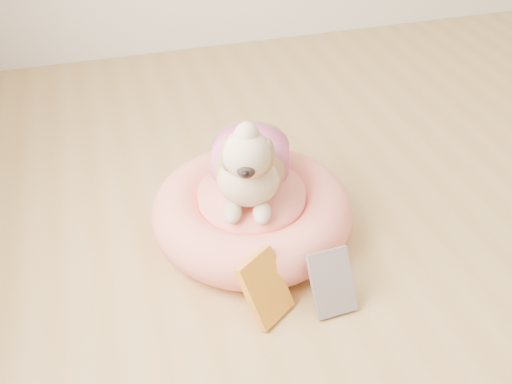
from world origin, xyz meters
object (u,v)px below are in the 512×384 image
object	(u,v)px
pet_bed	(252,212)
book_yellow	(265,288)
dog	(249,147)
book_white	(332,283)

from	to	relation	value
pet_bed	book_yellow	world-z (taller)	book_yellow
pet_bed	book_yellow	bearing A→B (deg)	-99.98
dog	book_white	world-z (taller)	dog
pet_bed	dog	world-z (taller)	dog
pet_bed	book_white	bearing A→B (deg)	-70.62
pet_bed	dog	xyz separation A→B (m)	(-0.00, 0.01, 0.25)
pet_bed	book_white	world-z (taller)	pet_bed
dog	book_white	bearing A→B (deg)	-52.05
dog	book_white	xyz separation A→B (m)	(0.14, -0.39, -0.25)
dog	book_yellow	bearing A→B (deg)	-80.59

